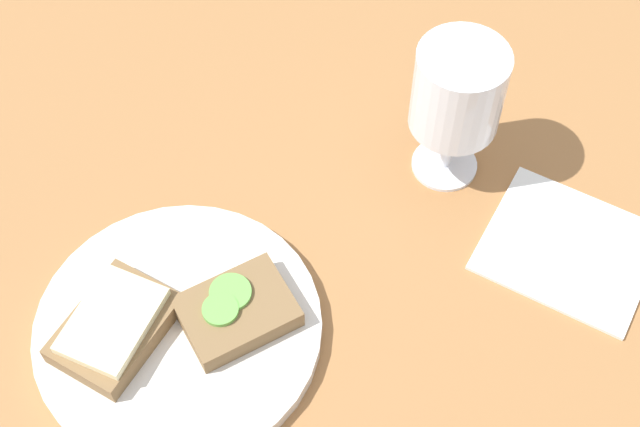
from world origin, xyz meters
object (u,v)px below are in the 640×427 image
plate (179,328)px  wine_glass (458,94)px  sandwich_with_cheese (113,325)px  napkin (568,249)px  sandwich_with_cucumber (236,311)px

plate → wine_glass: size_ratio=1.62×
plate → sandwich_with_cheese: 5.56cm
napkin → wine_glass: bearing=92.4°
sandwich_with_cheese → napkin: size_ratio=0.79×
wine_glass → napkin: wine_glass is taller
plate → napkin: 35.70cm
sandwich_with_cucumber → napkin: (26.32, -15.66, -2.41)cm
plate → sandwich_with_cheese: (-4.09, 3.13, 2.11)cm
sandwich_with_cucumber → sandwich_with_cheese: (-8.16, 6.19, 0.25)cm
sandwich_with_cheese → napkin: (34.48, -21.85, -2.67)cm
sandwich_with_cucumber → plate: bearing=143.0°
plate → wine_glass: (29.78, -4.48, 9.67)cm
sandwich_with_cheese → sandwich_with_cucumber: bearing=-37.2°
sandwich_with_cheese → napkin: 40.91cm
napkin → sandwich_with_cucumber: bearing=149.2°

